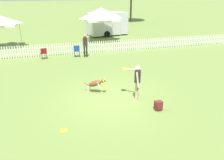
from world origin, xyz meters
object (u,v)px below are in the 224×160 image
Objects in this scene: canopy_tent_secondary at (0,21)px; leaping_dog at (95,83)px; frisbee_near_handler at (106,86)px; spectator_standing at (85,43)px; folding_chair_center at (44,52)px; equipment_trailer at (107,23)px; handler_person at (137,78)px; folding_chair_blue_left at (77,50)px; canopy_tent_main at (101,14)px; frisbee_near_dog at (64,130)px; backpack_on_grass at (158,106)px.

leaping_dog is at bearing -61.71° from canopy_tent_secondary.
spectator_standing reaches higher than frisbee_near_handler.
canopy_tent_secondary is at bearing 122.06° from frisbee_near_handler.
equipment_trailer reaches higher than folding_chair_center.
handler_person reaches higher than folding_chair_blue_left.
folding_chair_blue_left is (-0.80, 6.04, 0.55)m from frisbee_near_handler.
folding_chair_blue_left is 0.84m from spectator_standing.
canopy_tent_main reaches higher than folding_chair_blue_left.
canopy_tent_secondary is 10.94m from equipment_trailer.
frisbee_near_dog is 9.66m from spectator_standing.
folding_chair_blue_left is 9.33m from equipment_trailer.
leaping_dog is 3.42m from frisbee_near_dog.
frisbee_near_dog is (-3.45, -1.75, -1.01)m from handler_person.
canopy_tent_main is at bearing -149.97° from folding_chair_center.
canopy_tent_secondary is (-6.00, 11.14, 1.88)m from leaping_dog.
spectator_standing is (-1.73, 8.85, 0.86)m from backpack_on_grass.
folding_chair_blue_left is (-2.39, 8.99, 0.36)m from backpack_on_grass.
folding_chair_center is (-2.42, 0.14, -0.06)m from folding_chair_blue_left.
handler_person is 4.06× the size of backpack_on_grass.
backpack_on_grass is 14.34m from canopy_tent_main.
leaping_dog is 4.20× the size of frisbee_near_dog.
canopy_tent_main is 3.59m from equipment_trailer.
leaping_dog is (-1.70, 1.15, -0.54)m from handler_person.
frisbee_near_handler is at bearing 55.16° from frisbee_near_dog.
frisbee_near_dog is at bearing -73.18° from canopy_tent_secondary.
equipment_trailer is (3.77, 8.32, 0.26)m from spectator_standing.
equipment_trailer reaches higher than spectator_standing.
leaping_dog is at bearing -117.54° from equipment_trailer.
folding_chair_blue_left is 0.18× the size of equipment_trailer.
folding_chair_center is 0.48× the size of spectator_standing.
folding_chair_center is 0.30× the size of canopy_tent_secondary.
spectator_standing is at bearing 169.77° from folding_chair_blue_left.
frisbee_near_handler is at bearing 92.05° from spectator_standing.
equipment_trailer reaches higher than frisbee_near_dog.
canopy_tent_main reaches higher than equipment_trailer.
spectator_standing reaches higher than folding_chair_center.
leaping_dog is 3.30m from backpack_on_grass.
frisbee_near_handler is 3.36m from backpack_on_grass.
handler_person is 0.59× the size of canopy_tent_secondary.
frisbee_near_handler is 11.69m from canopy_tent_main.
leaping_dog is 0.40× the size of canopy_tent_secondary.
folding_chair_center is 3.14m from spectator_standing.
frisbee_near_handler is at bearing 118.42° from backpack_on_grass.
spectator_standing is 0.33× the size of equipment_trailer.
handler_person is at bearing 90.25° from leaping_dog.
leaping_dog is at bearing 86.24° from spectator_standing.
backpack_on_grass is 10.32m from folding_chair_center.
folding_chair_center is 5.89m from canopy_tent_secondary.
spectator_standing is at bearing -150.14° from leaping_dog.
backpack_on_grass is at bearing 101.79° from spectator_standing.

